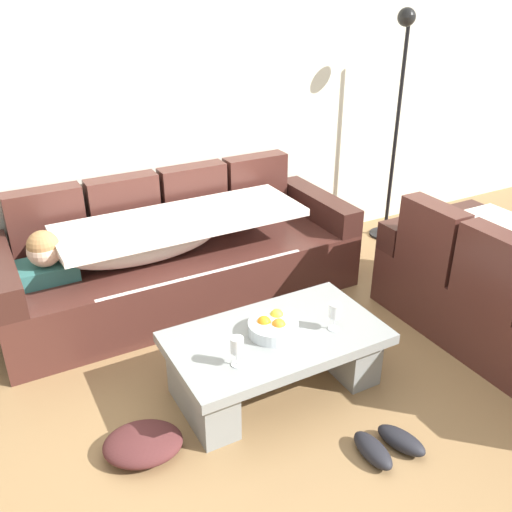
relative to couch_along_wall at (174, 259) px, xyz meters
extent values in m
plane|color=olive|center=(0.07, -1.63, -0.33)|extent=(14.00, 14.00, 0.00)
cube|color=beige|center=(0.07, 0.52, 1.02)|extent=(9.00, 0.10, 2.70)
cube|color=#46241E|center=(0.05, -0.03, -0.12)|extent=(2.54, 0.92, 0.42)
cube|color=#46241E|center=(-0.77, 0.35, 0.32)|extent=(0.51, 0.16, 0.46)
cube|color=#46241E|center=(-0.23, 0.35, 0.32)|extent=(0.51, 0.16, 0.46)
cube|color=#46241E|center=(0.32, 0.35, 0.32)|extent=(0.51, 0.16, 0.46)
cube|color=#46241E|center=(0.86, 0.35, 0.32)|extent=(0.51, 0.16, 0.46)
cube|color=#381C18|center=(-1.14, -0.03, 0.19)|extent=(0.18, 0.92, 0.20)
cube|color=#381C18|center=(1.23, -0.03, 0.19)|extent=(0.18, 0.92, 0.20)
cube|color=#2D6660|center=(-0.87, -0.04, 0.15)|extent=(0.36, 0.28, 0.11)
sphere|color=beige|center=(-0.87, -0.08, 0.31)|extent=(0.21, 0.21, 0.21)
sphere|color=#9E7042|center=(-0.87, -0.08, 0.34)|extent=(0.20, 0.20, 0.20)
ellipsoid|color=silver|center=(-0.25, -0.08, 0.23)|extent=(1.10, 0.44, 0.28)
cube|color=silver|center=(0.05, -0.10, 0.33)|extent=(1.70, 0.60, 0.05)
cube|color=silver|center=(0.05, -0.47, -0.10)|extent=(1.44, 0.04, 0.38)
cube|color=#46241E|center=(1.36, -1.61, 0.32)|extent=(0.16, 0.47, 0.46)
cube|color=#46241E|center=(1.36, -1.12, 0.32)|extent=(0.16, 0.47, 0.46)
cube|color=#381C18|center=(1.74, -0.78, 0.19)|extent=(0.92, 0.18, 0.20)
cube|color=gray|center=(0.14, -1.23, 0.02)|extent=(1.20, 0.68, 0.06)
cube|color=gray|center=(-0.32, -1.23, -0.17)|extent=(0.20, 0.54, 0.32)
cube|color=gray|center=(0.60, -1.23, -0.17)|extent=(0.20, 0.54, 0.32)
cylinder|color=silver|center=(0.12, -1.22, 0.09)|extent=(0.28, 0.28, 0.07)
sphere|color=orange|center=(0.09, -1.18, 0.11)|extent=(0.08, 0.08, 0.08)
sphere|color=orange|center=(0.14, -1.24, 0.11)|extent=(0.08, 0.08, 0.08)
sphere|color=gold|center=(0.18, -1.15, 0.11)|extent=(0.08, 0.08, 0.08)
cylinder|color=silver|center=(-0.18, -1.37, 0.06)|extent=(0.06, 0.06, 0.01)
cylinder|color=silver|center=(-0.18, -1.37, 0.10)|extent=(0.01, 0.01, 0.07)
cylinder|color=silver|center=(-0.18, -1.37, 0.18)|extent=(0.07, 0.07, 0.08)
cylinder|color=silver|center=(0.44, -1.34, 0.06)|extent=(0.06, 0.06, 0.01)
cylinder|color=silver|center=(0.44, -1.34, 0.10)|extent=(0.01, 0.01, 0.07)
cylinder|color=silver|center=(0.44, -1.34, 0.18)|extent=(0.07, 0.07, 0.08)
cylinder|color=black|center=(2.12, 0.14, -0.32)|extent=(0.28, 0.28, 0.02)
cylinder|color=black|center=(2.12, 0.14, 0.59)|extent=(0.03, 0.03, 1.80)
sphere|color=black|center=(2.00, 0.04, 1.55)|extent=(0.14, 0.14, 0.14)
ellipsoid|color=black|center=(0.30, -1.92, -0.28)|extent=(0.13, 0.27, 0.09)
ellipsoid|color=black|center=(0.47, -1.93, -0.28)|extent=(0.19, 0.29, 0.09)
ellipsoid|color=#4C2323|center=(-0.70, -1.34, -0.27)|extent=(0.48, 0.43, 0.12)
camera|label=1|loc=(-1.20, -3.44, 1.84)|focal=39.19mm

